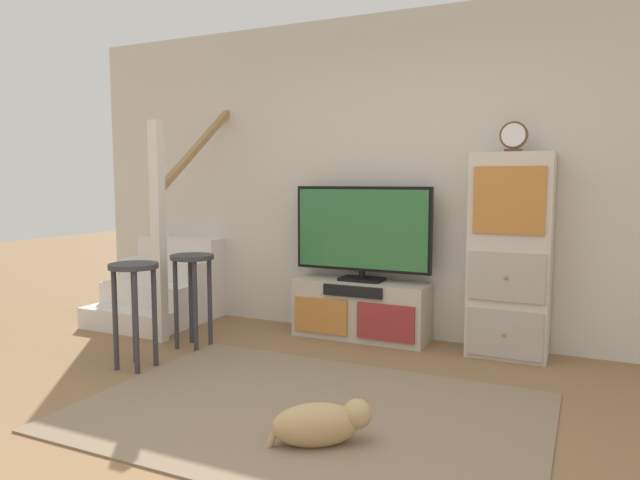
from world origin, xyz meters
name	(u,v)px	position (x,y,z in m)	size (l,w,h in m)	color
ground_plane	(253,458)	(0.00, 0.00, 0.00)	(20.00, 20.00, 0.00)	olive
back_wall	(406,177)	(0.00, 2.46, 1.35)	(6.40, 0.12, 2.70)	beige
area_rug	(309,412)	(0.00, 0.60, 0.01)	(2.60, 1.80, 0.01)	#847056
media_console	(360,310)	(-0.30, 2.19, 0.24)	(1.13, 0.38, 0.49)	#BCB29E
television	(362,231)	(-0.30, 2.22, 0.90)	(1.18, 0.22, 0.79)	black
side_cabinet	(510,256)	(0.88, 2.20, 0.76)	(0.58, 0.38, 1.53)	beige
desk_clock	(514,137)	(0.88, 2.19, 1.64)	(0.20, 0.08, 0.22)	#4C3823
staircase	(177,278)	(-2.24, 2.20, 0.37)	(1.00, 1.36, 2.20)	silver
bar_stool_near	(134,291)	(-1.46, 0.80, 0.55)	(0.34, 0.34, 0.75)	#333338
bar_stool_far	(192,279)	(-1.41, 1.38, 0.55)	(0.34, 0.34, 0.74)	#333338
dog	(322,423)	(0.24, 0.26, 0.12)	(0.49, 0.41, 0.23)	tan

